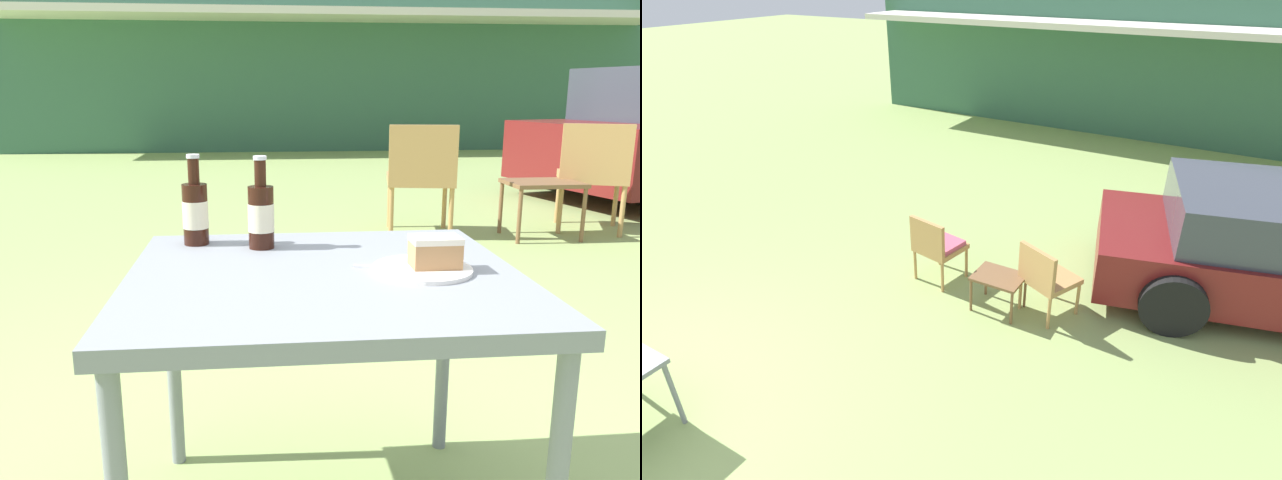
{
  "view_description": "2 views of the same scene",
  "coord_description": "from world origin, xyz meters",
  "views": [
    {
      "loc": [
        -0.14,
        -1.35,
        1.09
      ],
      "look_at": [
        0.0,
        0.1,
        0.74
      ],
      "focal_mm": 35.0,
      "sensor_mm": 36.0,
      "label": 1
    },
    {
      "loc": [
        3.87,
        -1.03,
        3.34
      ],
      "look_at": [
        1.66,
        2.84,
        0.9
      ],
      "focal_mm": 28.0,
      "sensor_mm": 36.0,
      "label": 2
    }
  ],
  "objects": [
    {
      "name": "garden_side_table",
      "position": [
        1.97,
        3.09,
        0.38
      ],
      "size": [
        0.54,
        0.41,
        0.43
      ],
      "color": "brown",
      "rests_on": "ground_plane"
    },
    {
      "name": "wicker_chair_cushioned",
      "position": [
        1.08,
        3.26,
        0.49
      ],
      "size": [
        0.58,
        0.57,
        0.85
      ],
      "rotation": [
        0.0,
        0.0,
        2.96
      ],
      "color": "#B2844C",
      "rests_on": "ground_plane"
    },
    {
      "name": "wicker_chair_plain",
      "position": [
        2.44,
        3.24,
        0.49
      ],
      "size": [
        0.65,
        0.65,
        0.85
      ],
      "rotation": [
        0.0,
        0.0,
        2.72
      ],
      "color": "#B2844C",
      "rests_on": "ground_plane"
    },
    {
      "name": "cabin_building",
      "position": [
        1.22,
        11.65,
        1.43
      ],
      "size": [
        11.95,
        4.25,
        2.84
      ],
      "color": "#38664C",
      "rests_on": "ground_plane"
    }
  ]
}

